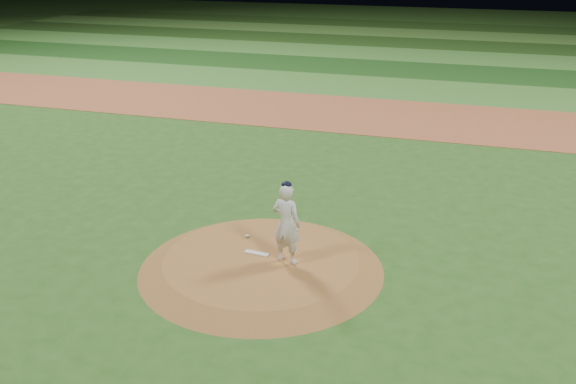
{
  "coord_description": "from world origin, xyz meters",
  "views": [
    {
      "loc": [
        4.41,
        -12.05,
        6.96
      ],
      "look_at": [
        0.0,
        2.0,
        1.1
      ],
      "focal_mm": 40.0,
      "sensor_mm": 36.0,
      "label": 1
    }
  ],
  "objects_px": {
    "pitching_rubber": "(257,253)",
    "rosin_bag": "(247,236)",
    "pitchers_mound": "(261,263)",
    "pitcher_on_mound": "(287,223)"
  },
  "relations": [
    {
      "from": "pitching_rubber",
      "to": "rosin_bag",
      "type": "distance_m",
      "value": 0.92
    },
    {
      "from": "pitchers_mound",
      "to": "pitcher_on_mound",
      "type": "bearing_deg",
      "value": 3.48
    },
    {
      "from": "pitchers_mound",
      "to": "pitching_rubber",
      "type": "bearing_deg",
      "value": 133.68
    },
    {
      "from": "pitching_rubber",
      "to": "rosin_bag",
      "type": "height_order",
      "value": "rosin_bag"
    },
    {
      "from": "pitching_rubber",
      "to": "pitcher_on_mound",
      "type": "bearing_deg",
      "value": -6.34
    },
    {
      "from": "pitchers_mound",
      "to": "rosin_bag",
      "type": "distance_m",
      "value": 1.18
    },
    {
      "from": "rosin_bag",
      "to": "pitcher_on_mound",
      "type": "xyz_separation_m",
      "value": [
        1.28,
        -0.91,
        0.91
      ]
    },
    {
      "from": "pitchers_mound",
      "to": "pitching_rubber",
      "type": "relative_size",
      "value": 9.58
    },
    {
      "from": "rosin_bag",
      "to": "pitchers_mound",
      "type": "bearing_deg",
      "value": -53.57
    },
    {
      "from": "rosin_bag",
      "to": "pitching_rubber",
      "type": "bearing_deg",
      "value": -55.64
    }
  ]
}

